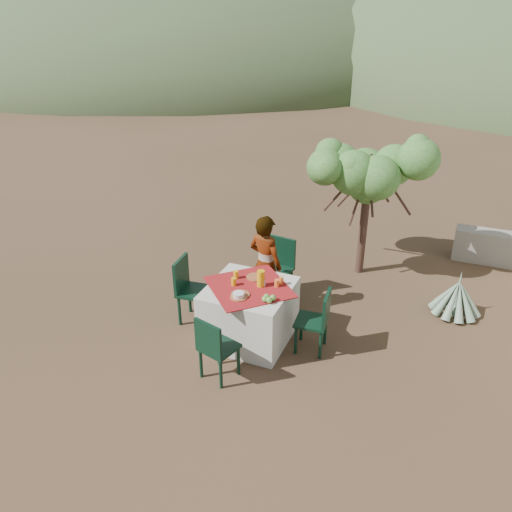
{
  "coord_description": "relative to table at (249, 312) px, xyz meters",
  "views": [
    {
      "loc": [
        2.15,
        -5.1,
        3.88
      ],
      "look_at": [
        -0.08,
        0.25,
        0.99
      ],
      "focal_mm": 35.0,
      "sensor_mm": 36.0,
      "label": 1
    }
  ],
  "objects": [
    {
      "name": "chair_far",
      "position": [
        -0.03,
        1.15,
        0.12
      ],
      "size": [
        0.47,
        0.47,
        0.91
      ],
      "rotation": [
        0.0,
        0.0,
        -0.12
      ],
      "color": "black",
      "rests_on": "ground"
    },
    {
      "name": "chair_left",
      "position": [
        -0.91,
        0.08,
        0.13
      ],
      "size": [
        0.47,
        0.47,
        0.92
      ],
      "rotation": [
        0.0,
        0.0,
        1.68
      ],
      "color": "black",
      "rests_on": "ground"
    },
    {
      "name": "hill_near_left",
      "position": [
        -17.99,
        30.15,
        -0.38
      ],
      "size": [
        40.0,
        40.0,
        16.0
      ],
      "primitive_type": "ellipsoid",
      "color": "#344929",
      "rests_on": "ground"
    },
    {
      "name": "juice_pitcher",
      "position": [
        0.13,
        0.07,
        0.49
      ],
      "size": [
        0.1,
        0.1,
        0.21
      ],
      "primitive_type": "cylinder",
      "color": "#E1A40E",
      "rests_on": "table"
    },
    {
      "name": "ground",
      "position": [
        0.01,
        0.15,
        -0.38
      ],
      "size": [
        160.0,
        160.0,
        0.0
      ],
      "primitive_type": "plane",
      "color": "#3D2E1C",
      "rests_on": "ground"
    },
    {
      "name": "plate_far",
      "position": [
        -0.02,
        0.24,
        0.39
      ],
      "size": [
        0.23,
        0.23,
        0.01
      ],
      "primitive_type": "cylinder",
      "color": "brown",
      "rests_on": "table"
    },
    {
      "name": "jar_left",
      "position": [
        0.32,
        0.13,
        0.43
      ],
      "size": [
        0.06,
        0.06,
        0.1
      ],
      "primitive_type": "cylinder",
      "color": "orange",
      "rests_on": "table"
    },
    {
      "name": "chair_near",
      "position": [
        -0.03,
        -0.91,
        0.08
      ],
      "size": [
        0.47,
        0.47,
        0.82
      ],
      "rotation": [
        0.0,
        0.0,
        2.87
      ],
      "color": "black",
      "rests_on": "ground"
    },
    {
      "name": "table",
      "position": [
        0.0,
        0.0,
        0.0
      ],
      "size": [
        1.3,
        1.3,
        0.76
      ],
      "color": "silver",
      "rests_on": "ground"
    },
    {
      "name": "chair_right",
      "position": [
        0.88,
        0.07,
        0.08
      ],
      "size": [
        0.42,
        0.42,
        0.83
      ],
      "rotation": [
        0.0,
        0.0,
        4.8
      ],
      "color": "black",
      "rests_on": "ground"
    },
    {
      "name": "white_bowl",
      "position": [
        -0.01,
        -0.29,
        0.42
      ],
      "size": [
        0.14,
        0.14,
        0.05
      ],
      "primitive_type": "cylinder",
      "color": "silver",
      "rests_on": "bowl_plate"
    },
    {
      "name": "bowl_plate",
      "position": [
        -0.01,
        -0.29,
        0.39
      ],
      "size": [
        0.21,
        0.21,
        0.01
      ],
      "primitive_type": "cylinder",
      "color": "brown",
      "rests_on": "table"
    },
    {
      "name": "hill_far_center",
      "position": [
        -3.99,
        52.15,
        -0.38
      ],
      "size": [
        60.0,
        60.0,
        24.0
      ],
      "primitive_type": "ellipsoid",
      "color": "slate",
      "rests_on": "ground"
    },
    {
      "name": "plate_near",
      "position": [
        -0.02,
        -0.23,
        0.39
      ],
      "size": [
        0.23,
        0.23,
        0.01
      ],
      "primitive_type": "cylinder",
      "color": "brown",
      "rests_on": "table"
    },
    {
      "name": "person",
      "position": [
        -0.07,
        0.72,
        0.34
      ],
      "size": [
        0.6,
        0.48,
        1.43
      ],
      "primitive_type": "imported",
      "rotation": [
        0.0,
        0.0,
        2.85
      ],
      "color": "#8C6651",
      "rests_on": "ground"
    },
    {
      "name": "napkin_holder",
      "position": [
        0.15,
        0.07,
        0.42
      ],
      "size": [
        0.06,
        0.04,
        0.08
      ],
      "primitive_type": "cube",
      "rotation": [
        0.0,
        0.0,
        0.04
      ],
      "color": "silver",
      "rests_on": "table"
    },
    {
      "name": "fruit_cluster",
      "position": [
        0.35,
        -0.23,
        0.42
      ],
      "size": [
        0.15,
        0.14,
        0.08
      ],
      "color": "#639E39",
      "rests_on": "table"
    },
    {
      "name": "glass_near",
      "position": [
        -0.19,
        -0.04,
        0.43
      ],
      "size": [
        0.06,
        0.06,
        0.1
      ],
      "primitive_type": "cylinder",
      "color": "#E1A40E",
      "rests_on": "table"
    },
    {
      "name": "agave",
      "position": [
        2.45,
        1.64,
        -0.13
      ],
      "size": [
        0.71,
        0.68,
        0.74
      ],
      "rotation": [
        0.0,
        0.0,
        -0.03
      ],
      "color": "gray",
      "rests_on": "ground"
    },
    {
      "name": "glass_far",
      "position": [
        -0.24,
        0.13,
        0.43
      ],
      "size": [
        0.06,
        0.06,
        0.1
      ],
      "primitive_type": "cylinder",
      "color": "#E1A40E",
      "rests_on": "table"
    },
    {
      "name": "shrub_tree",
      "position": [
        1.0,
        2.42,
        1.19
      ],
      "size": [
        1.69,
        1.66,
        1.99
      ],
      "color": "#462D23",
      "rests_on": "ground"
    },
    {
      "name": "jar_right",
      "position": [
        0.35,
        0.22,
        0.43
      ],
      "size": [
        0.06,
        0.06,
        0.09
      ],
      "primitive_type": "cylinder",
      "color": "orange",
      "rests_on": "table"
    }
  ]
}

